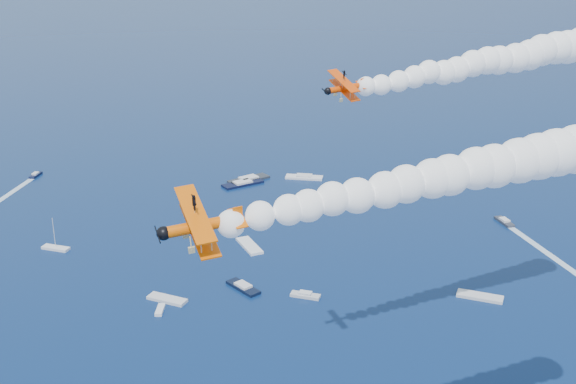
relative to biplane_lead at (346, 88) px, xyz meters
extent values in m
cube|color=black|center=(-76.07, 143.31, -58.78)|extent=(3.58, 6.41, 0.70)
cube|color=#2F333F|center=(64.68, 85.01, -58.78)|extent=(3.46, 7.80, 0.70)
cube|color=white|center=(-8.70, 77.57, -58.78)|extent=(6.72, 11.70, 0.70)
cube|color=black|center=(-11.86, 54.50, -58.78)|extent=(7.92, 9.70, 0.70)
cube|color=white|center=(-30.77, 46.22, -58.78)|extent=(2.22, 4.99, 0.70)
cube|color=black|center=(-7.29, 126.25, -58.78)|extent=(14.28, 9.83, 0.70)
cube|color=silver|center=(2.00, 48.79, -58.78)|extent=(7.13, 4.84, 0.70)
cube|color=#282D36|center=(-5.04, 130.26, -58.78)|extent=(14.69, 10.91, 0.70)
cube|color=silver|center=(41.53, 43.40, -58.78)|extent=(10.64, 7.78, 0.70)
cube|color=white|center=(13.52, 129.98, -58.78)|extent=(12.98, 7.21, 0.70)
cube|color=silver|center=(-29.36, 50.93, -58.78)|extent=(9.49, 7.34, 0.70)
cube|color=white|center=(-59.21, 82.36, -58.78)|extent=(7.73, 5.31, 0.70)
cube|color=white|center=(-82.22, 122.13, -59.10)|extent=(12.51, 37.05, 0.04)
cube|color=white|center=(67.91, 62.47, -59.10)|extent=(7.37, 37.90, 0.04)
camera|label=1|loc=(-20.18, -97.65, 21.66)|focal=45.50mm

